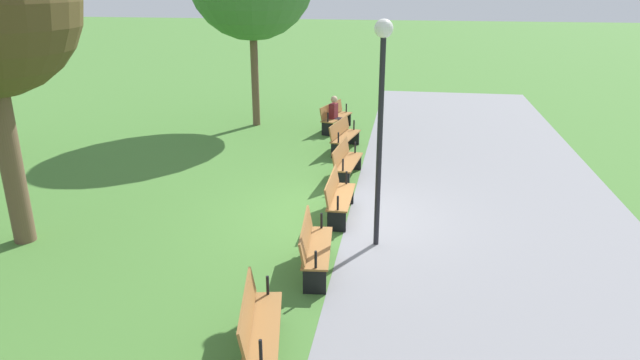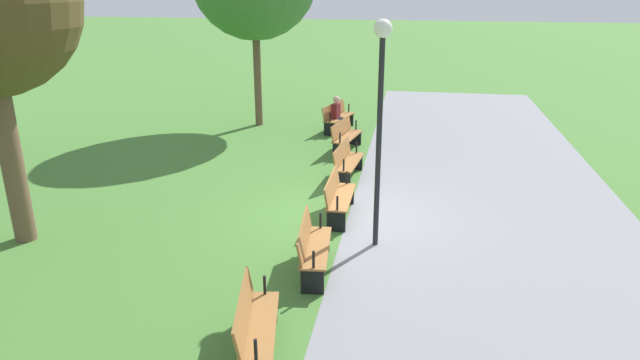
{
  "view_description": "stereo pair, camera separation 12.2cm",
  "coord_description": "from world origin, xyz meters",
  "px_view_note": "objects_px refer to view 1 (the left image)",
  "views": [
    {
      "loc": [
        11.0,
        1.29,
        4.79
      ],
      "look_at": [
        0.0,
        -0.45,
        0.8
      ],
      "focal_mm": 31.74,
      "sensor_mm": 36.0,
      "label": 1
    },
    {
      "loc": [
        10.98,
        1.41,
        4.79
      ],
      "look_at": [
        0.0,
        -0.45,
        0.8
      ],
      "focal_mm": 31.74,
      "sensor_mm": 36.0,
      "label": 2
    }
  ],
  "objects_px": {
    "bench_2": "(346,161)",
    "bench_5": "(258,324)",
    "person_seated": "(336,113)",
    "bench_0": "(335,116)",
    "bench_4": "(314,246)",
    "bench_1": "(344,136)",
    "lamp_post": "(381,95)",
    "bench_3": "(338,196)"
  },
  "relations": [
    {
      "from": "bench_1",
      "to": "bench_2",
      "type": "height_order",
      "value": "same"
    },
    {
      "from": "bench_3",
      "to": "bench_5",
      "type": "bearing_deg",
      "value": -5.4
    },
    {
      "from": "bench_3",
      "to": "lamp_post",
      "type": "xyz_separation_m",
      "value": [
        1.21,
        0.88,
        2.41
      ]
    },
    {
      "from": "bench_1",
      "to": "lamp_post",
      "type": "xyz_separation_m",
      "value": [
        6.02,
        1.34,
        2.41
      ]
    },
    {
      "from": "bench_2",
      "to": "bench_5",
      "type": "xyz_separation_m",
      "value": [
        7.23,
        -0.34,
        0.0
      ]
    },
    {
      "from": "bench_4",
      "to": "bench_0",
      "type": "bearing_deg",
      "value": 179.97
    },
    {
      "from": "bench_5",
      "to": "person_seated",
      "type": "height_order",
      "value": "person_seated"
    },
    {
      "from": "bench_2",
      "to": "lamp_post",
      "type": "relative_size",
      "value": 0.4
    },
    {
      "from": "bench_1",
      "to": "bench_2",
      "type": "relative_size",
      "value": 1.01
    },
    {
      "from": "bench_4",
      "to": "bench_5",
      "type": "bearing_deg",
      "value": -13.52
    },
    {
      "from": "bench_3",
      "to": "bench_5",
      "type": "distance_m",
      "value": 4.84
    },
    {
      "from": "person_seated",
      "to": "lamp_post",
      "type": "height_order",
      "value": "lamp_post"
    },
    {
      "from": "bench_2",
      "to": "bench_4",
      "type": "bearing_deg",
      "value": 5.42
    },
    {
      "from": "bench_1",
      "to": "bench_3",
      "type": "distance_m",
      "value": 4.84
    },
    {
      "from": "bench_3",
      "to": "bench_5",
      "type": "relative_size",
      "value": 0.96
    },
    {
      "from": "bench_2",
      "to": "person_seated",
      "type": "bearing_deg",
      "value": -164.02
    },
    {
      "from": "bench_0",
      "to": "bench_4",
      "type": "height_order",
      "value": "same"
    },
    {
      "from": "bench_0",
      "to": "bench_3",
      "type": "bearing_deg",
      "value": 24.37
    },
    {
      "from": "bench_0",
      "to": "lamp_post",
      "type": "relative_size",
      "value": 0.41
    },
    {
      "from": "bench_5",
      "to": "person_seated",
      "type": "bearing_deg",
      "value": 171.57
    },
    {
      "from": "bench_2",
      "to": "person_seated",
      "type": "relative_size",
      "value": 1.39
    },
    {
      "from": "person_seated",
      "to": "lamp_post",
      "type": "distance_m",
      "value": 8.61
    },
    {
      "from": "bench_3",
      "to": "bench_4",
      "type": "relative_size",
      "value": 0.98
    },
    {
      "from": "bench_0",
      "to": "bench_5",
      "type": "distance_m",
      "value": 11.99
    },
    {
      "from": "bench_0",
      "to": "bench_5",
      "type": "relative_size",
      "value": 1.0
    },
    {
      "from": "bench_4",
      "to": "person_seated",
      "type": "xyz_separation_m",
      "value": [
        -9.32,
        -0.84,
        0.17
      ]
    },
    {
      "from": "bench_1",
      "to": "bench_5",
      "type": "relative_size",
      "value": 1.0
    },
    {
      "from": "bench_1",
      "to": "lamp_post",
      "type": "distance_m",
      "value": 6.62
    },
    {
      "from": "bench_2",
      "to": "bench_3",
      "type": "bearing_deg",
      "value": 8.12
    },
    {
      "from": "bench_4",
      "to": "person_seated",
      "type": "distance_m",
      "value": 9.36
    },
    {
      "from": "bench_5",
      "to": "lamp_post",
      "type": "bearing_deg",
      "value": 148.79
    },
    {
      "from": "bench_4",
      "to": "bench_5",
      "type": "distance_m",
      "value": 2.42
    },
    {
      "from": "bench_2",
      "to": "bench_5",
      "type": "height_order",
      "value": "same"
    },
    {
      "from": "bench_1",
      "to": "bench_0",
      "type": "bearing_deg",
      "value": -155.66
    },
    {
      "from": "bench_3",
      "to": "bench_4",
      "type": "xyz_separation_m",
      "value": [
        2.42,
        -0.11,
        0.0
      ]
    },
    {
      "from": "bench_4",
      "to": "lamp_post",
      "type": "bearing_deg",
      "value": 135.1
    },
    {
      "from": "bench_5",
      "to": "person_seated",
      "type": "relative_size",
      "value": 1.41
    },
    {
      "from": "bench_0",
      "to": "lamp_post",
      "type": "height_order",
      "value": "lamp_post"
    },
    {
      "from": "lamp_post",
      "to": "bench_4",
      "type": "bearing_deg",
      "value": -39.48
    },
    {
      "from": "bench_0",
      "to": "bench_5",
      "type": "bearing_deg",
      "value": 18.97
    },
    {
      "from": "bench_3",
      "to": "bench_5",
      "type": "height_order",
      "value": "same"
    },
    {
      "from": "bench_0",
      "to": "person_seated",
      "type": "xyz_separation_m",
      "value": [
        0.27,
        0.07,
        0.17
      ]
    }
  ]
}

